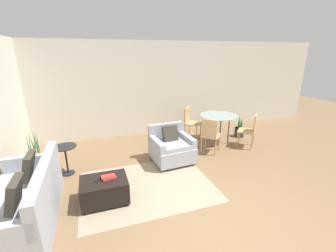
{
  "coord_description": "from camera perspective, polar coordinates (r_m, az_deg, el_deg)",
  "views": [
    {
      "loc": [
        -1.63,
        -2.64,
        2.42
      ],
      "look_at": [
        0.01,
        2.16,
        0.75
      ],
      "focal_mm": 24.0,
      "sensor_mm": 36.0,
      "label": 1
    }
  ],
  "objects": [
    {
      "name": "potted_plant",
      "position": [
        5.31,
        -30.06,
        -8.67
      ],
      "size": [
        0.4,
        0.4,
        1.05
      ],
      "color": "maroon",
      "rests_on": "ground_plane"
    },
    {
      "name": "ground_plane",
      "position": [
        3.94,
        10.67,
        -20.07
      ],
      "size": [
        20.0,
        20.0,
        0.0
      ],
      "primitive_type": "plane",
      "color": "brown"
    },
    {
      "name": "armchair",
      "position": [
        5.19,
        0.82,
        -5.43
      ],
      "size": [
        0.93,
        0.92,
        0.83
      ],
      "color": "#999EA8",
      "rests_on": "ground_plane"
    },
    {
      "name": "couch",
      "position": [
        4.03,
        -32.76,
        -16.58
      ],
      "size": [
        0.91,
        1.92,
        0.93
      ],
      "color": "#999EA8",
      "rests_on": "ground_plane"
    },
    {
      "name": "ottoman",
      "position": [
        4.06,
        -15.83,
        -15.25
      ],
      "size": [
        0.77,
        0.57,
        0.41
      ],
      "color": "black",
      "rests_on": "ground_plane"
    },
    {
      "name": "wall_back",
      "position": [
        6.82,
        -4.92,
        9.34
      ],
      "size": [
        12.0,
        0.06,
        2.75
      ],
      "color": "beige",
      "rests_on": "ground_plane"
    },
    {
      "name": "tv_remote_primary",
      "position": [
        3.99,
        -17.37,
        -12.85
      ],
      "size": [
        0.13,
        0.15,
        0.01
      ],
      "color": "black",
      "rests_on": "ottoman"
    },
    {
      "name": "book_stack",
      "position": [
        3.99,
        -14.89,
        -12.39
      ],
      "size": [
        0.26,
        0.21,
        0.04
      ],
      "color": "#B72D28",
      "rests_on": "ottoman"
    },
    {
      "name": "potted_plant_small",
      "position": [
        7.07,
        17.67,
        -1.12
      ],
      "size": [
        0.28,
        0.28,
        0.72
      ],
      "color": "#333338",
      "rests_on": "ground_plane"
    },
    {
      "name": "area_rug",
      "position": [
        4.44,
        -5.25,
        -14.87
      ],
      "size": [
        2.43,
        1.85,
        0.01
      ],
      "color": "gray",
      "rests_on": "ground_plane"
    },
    {
      "name": "dining_chair_near_left",
      "position": [
        5.62,
        10.64,
        -1.9
      ],
      "size": [
        0.59,
        0.59,
        0.9
      ],
      "color": "tan",
      "rests_on": "ground_plane"
    },
    {
      "name": "side_table",
      "position": [
        5.06,
        -24.56,
        -6.63
      ],
      "size": [
        0.46,
        0.46,
        0.62
      ],
      "color": "black",
      "rests_on": "ground_plane"
    },
    {
      "name": "dining_chair_near_right",
      "position": [
        6.27,
        20.15,
        -0.6
      ],
      "size": [
        0.59,
        0.59,
        0.9
      ],
      "color": "tan",
      "rests_on": "ground_plane"
    },
    {
      "name": "dining_chair_far_left",
      "position": [
        6.62,
        5.66,
        1.43
      ],
      "size": [
        0.59,
        0.59,
        0.9
      ],
      "color": "tan",
      "rests_on": "ground_plane"
    },
    {
      "name": "dining_table",
      "position": [
        6.34,
        12.81,
        1.84
      ],
      "size": [
        1.04,
        1.04,
        0.78
      ],
      "color": "#8C9E99",
      "rests_on": "ground_plane"
    }
  ]
}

